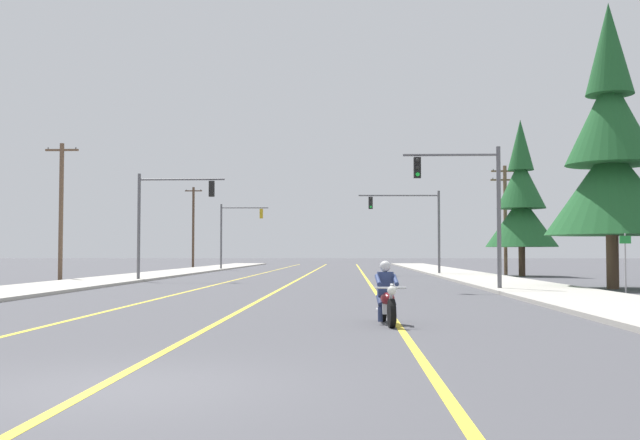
{
  "coord_description": "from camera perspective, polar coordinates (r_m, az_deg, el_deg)",
  "views": [
    {
      "loc": [
        2.78,
        -9.11,
        1.65
      ],
      "look_at": [
        1.46,
        25.45,
        3.16
      ],
      "focal_mm": 41.97,
      "sensor_mm": 36.0,
      "label": 1
    }
  ],
  "objects": [
    {
      "name": "ground_plane",
      "position": [
        9.67,
        -14.91,
        -12.26
      ],
      "size": [
        400.0,
        400.0,
        0.0
      ],
      "primitive_type": "plane",
      "color": "#47474C"
    },
    {
      "name": "lane_stripe_center",
      "position": [
        54.22,
        -1.07,
        -4.23
      ],
      "size": [
        0.16,
        100.0,
        0.01
      ],
      "primitive_type": "cube",
      "color": "yellow",
      "rests_on": "ground"
    },
    {
      "name": "lane_stripe_left",
      "position": [
        54.56,
        -4.98,
        -4.21
      ],
      "size": [
        0.16,
        100.0,
        0.01
      ],
      "primitive_type": "cube",
      "color": "yellow",
      "rests_on": "ground"
    },
    {
      "name": "lane_stripe_right",
      "position": [
        54.14,
        3.38,
        -4.23
      ],
      "size": [
        0.16,
        100.0,
        0.01
      ],
      "primitive_type": "cube",
      "color": "yellow",
      "rests_on": "ground"
    },
    {
      "name": "sidewalk_kerb_right",
      "position": [
        49.8,
        11.58,
        -4.26
      ],
      "size": [
        4.4,
        110.0,
        0.14
      ],
      "primitive_type": "cube",
      "color": "#ADA89E",
      "rests_on": "ground"
    },
    {
      "name": "sidewalk_kerb_left",
      "position": [
        51.0,
        -13.4,
        -4.2
      ],
      "size": [
        4.4,
        110.0,
        0.14
      ],
      "primitive_type": "cube",
      "color": "#ADA89E",
      "rests_on": "ground"
    },
    {
      "name": "motorcycle_with_rider",
      "position": [
        17.36,
        5.1,
        -6.01
      ],
      "size": [
        0.7,
        2.19,
        1.46
      ],
      "color": "black",
      "rests_on": "ground"
    },
    {
      "name": "traffic_signal_near_right",
      "position": [
        32.69,
        11.47,
        1.77
      ],
      "size": [
        4.18,
        0.37,
        6.2
      ],
      "color": "#56565B",
      "rests_on": "ground"
    },
    {
      "name": "traffic_signal_near_left",
      "position": [
        43.88,
        -11.83,
        0.77
      ],
      "size": [
        5.06,
        0.37,
        6.2
      ],
      "color": "#56565B",
      "rests_on": "ground"
    },
    {
      "name": "traffic_signal_mid_right",
      "position": [
        55.42,
        7.25,
        0.13
      ],
      "size": [
        6.0,
        0.55,
        6.2
      ],
      "color": "#56565B",
      "rests_on": "ground"
    },
    {
      "name": "traffic_signal_mid_left",
      "position": [
        70.65,
        -6.52,
        -0.51
      ],
      "size": [
        4.53,
        0.44,
        6.2
      ],
      "color": "#56565B",
      "rests_on": "ground"
    },
    {
      "name": "utility_pole_left_near",
      "position": [
        47.38,
        -19.14,
        0.85
      ],
      "size": [
        2.01,
        0.26,
        8.21
      ],
      "color": "brown",
      "rests_on": "ground"
    },
    {
      "name": "utility_pole_right_far",
      "position": [
        56.64,
        13.94,
        0.33
      ],
      "size": [
        2.1,
        0.26,
        8.05
      ],
      "color": "brown",
      "rests_on": "ground"
    },
    {
      "name": "utility_pole_left_far",
      "position": [
        82.64,
        -9.64,
        -0.43
      ],
      "size": [
        1.88,
        0.26,
        8.78
      ],
      "color": "#4C3828",
      "rests_on": "ground"
    },
    {
      "name": "conifer_tree_right_verge_near",
      "position": [
        36.58,
        21.29,
        4.53
      ],
      "size": [
        5.96,
        5.96,
        13.12
      ],
      "color": "#4C3828",
      "rests_on": "ground"
    },
    {
      "name": "conifer_tree_right_verge_far",
      "position": [
        54.03,
        15.09,
        1.18
      ],
      "size": [
        4.99,
        4.99,
        10.98
      ],
      "color": "#423023",
      "rests_on": "ground"
    },
    {
      "name": "street_sign",
      "position": [
        31.43,
        22.26,
        -2.58
      ],
      "size": [
        0.44,
        0.07,
        2.4
      ],
      "color": "gray",
      "rests_on": "ground"
    }
  ]
}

